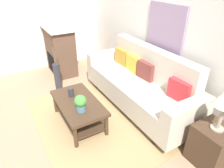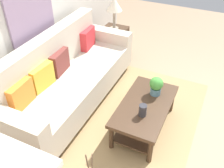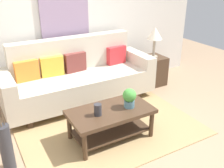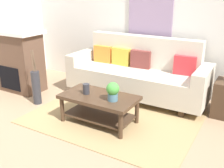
# 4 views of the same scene
# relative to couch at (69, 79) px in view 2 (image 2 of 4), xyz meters

# --- Properties ---
(ground_plane) EXTENTS (9.45, 9.45, 0.00)m
(ground_plane) POSITION_rel_couch_xyz_m (0.04, -1.45, -0.43)
(ground_plane) COLOR #9E7F60
(wall_back) EXTENTS (5.45, 0.10, 2.70)m
(wall_back) POSITION_rel_couch_xyz_m (0.04, 0.53, 0.92)
(wall_back) COLOR silver
(wall_back) RESTS_ON ground_plane
(area_rug) EXTENTS (2.49, 1.82, 0.01)m
(area_rug) POSITION_rel_couch_xyz_m (0.04, -0.95, -0.43)
(area_rug) COLOR #A38456
(area_rug) RESTS_ON ground_plane
(couch) EXTENTS (2.50, 0.84, 1.08)m
(couch) POSITION_rel_couch_xyz_m (0.00, 0.00, 0.00)
(couch) COLOR beige
(couch) RESTS_ON ground_plane
(throw_pillow_orange) EXTENTS (0.36, 0.14, 0.32)m
(throw_pillow_orange) POSITION_rel_couch_xyz_m (-0.80, 0.12, 0.25)
(throw_pillow_orange) COLOR orange
(throw_pillow_orange) RESTS_ON couch
(throw_pillow_mustard) EXTENTS (0.37, 0.15, 0.32)m
(throw_pillow_mustard) POSITION_rel_couch_xyz_m (-0.40, 0.12, 0.25)
(throw_pillow_mustard) COLOR gold
(throw_pillow_mustard) RESTS_ON couch
(throw_pillow_maroon) EXTENTS (0.37, 0.15, 0.32)m
(throw_pillow_maroon) POSITION_rel_couch_xyz_m (0.00, 0.12, 0.25)
(throw_pillow_maroon) COLOR brown
(throw_pillow_maroon) RESTS_ON couch
(throw_pillow_crimson) EXTENTS (0.37, 0.16, 0.32)m
(throw_pillow_crimson) POSITION_rel_couch_xyz_m (0.80, 0.12, 0.25)
(throw_pillow_crimson) COLOR red
(throw_pillow_crimson) RESTS_ON couch
(coffee_table) EXTENTS (1.10, 0.60, 0.43)m
(coffee_table) POSITION_rel_couch_xyz_m (-0.05, -1.19, -0.12)
(coffee_table) COLOR #422D1E
(coffee_table) RESTS_ON ground_plane
(tabletop_vase) EXTENTS (0.10, 0.10, 0.15)m
(tabletop_vase) POSITION_rel_couch_xyz_m (-0.26, -1.22, 0.07)
(tabletop_vase) COLOR #2D2D33
(tabletop_vase) RESTS_ON coffee_table
(potted_plant_tabletop) EXTENTS (0.18, 0.18, 0.26)m
(potted_plant_tabletop) POSITION_rel_couch_xyz_m (0.20, -1.24, 0.14)
(potted_plant_tabletop) COLOR slate
(potted_plant_tabletop) RESTS_ON coffee_table
(side_table) EXTENTS (0.44, 0.44, 0.56)m
(side_table) POSITION_rel_couch_xyz_m (1.55, -0.01, -0.15)
(side_table) COLOR #422D1E
(side_table) RESTS_ON ground_plane
(table_lamp) EXTENTS (0.28, 0.28, 0.57)m
(table_lamp) POSITION_rel_couch_xyz_m (1.55, -0.01, 0.56)
(table_lamp) COLOR gray
(table_lamp) RESTS_ON side_table
(floor_vase_branch_a) EXTENTS (0.03, 0.04, 0.36)m
(floor_vase_branch_a) POSITION_rel_couch_xyz_m (-1.34, -1.14, 0.32)
(floor_vase_branch_a) COLOR brown
(floor_vase_branch_a) RESTS_ON floor_vase
(floor_vase_branch_b) EXTENTS (0.03, 0.03, 0.36)m
(floor_vase_branch_b) POSITION_rel_couch_xyz_m (-1.37, -1.12, 0.32)
(floor_vase_branch_b) COLOR brown
(floor_vase_branch_b) RESTS_ON floor_vase
(framed_painting) EXTENTS (0.84, 0.03, 0.78)m
(framed_painting) POSITION_rel_couch_xyz_m (0.00, 0.46, 0.97)
(framed_painting) COLOR gray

